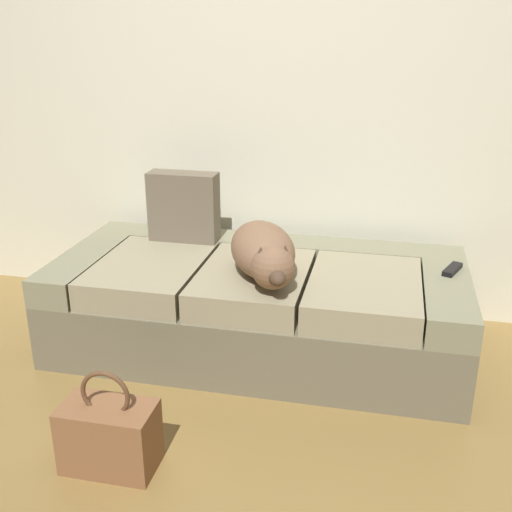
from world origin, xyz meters
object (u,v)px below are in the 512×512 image
couch (258,305)px  handbag (109,435)px  tv_remote (452,269)px  throw_pillow (184,207)px  dog_tan (264,252)px

couch → handbag: 0.99m
tv_remote → throw_pillow: throw_pillow is taller
dog_tan → tv_remote: 0.83m
couch → throw_pillow: (-0.43, 0.23, 0.39)m
couch → dog_tan: bearing=-68.8°
tv_remote → couch: bearing=-152.7°
tv_remote → throw_pillow: (-1.27, 0.15, 0.16)m
throw_pillow → couch: bearing=-28.1°
throw_pillow → handbag: throw_pillow is taller
tv_remote → handbag: size_ratio=0.40×
couch → dog_tan: 0.36m
handbag → tv_remote: bearing=41.0°
tv_remote → handbag: (-1.16, -1.01, -0.31)m
dog_tan → handbag: size_ratio=1.61×
couch → throw_pillow: 0.62m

